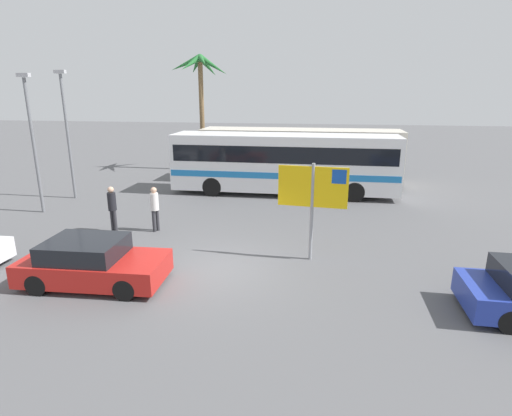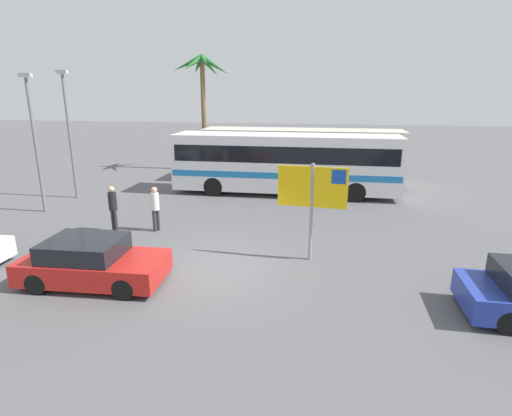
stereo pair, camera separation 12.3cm
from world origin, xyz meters
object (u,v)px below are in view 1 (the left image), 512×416
bus_front_coach (284,161)px  bus_rear_coach (300,153)px  pedestrian_crossing_lot (112,205)px  pedestrian_by_bus (155,205)px  car_red (92,263)px  ferry_sign (314,191)px

bus_front_coach → bus_rear_coach: (0.65, 3.15, 0.00)m
pedestrian_crossing_lot → pedestrian_by_bus: bearing=-54.3°
pedestrian_crossing_lot → bus_front_coach: bearing=-15.3°
car_red → pedestrian_crossing_lot: bearing=108.1°
bus_rear_coach → pedestrian_by_bus: (-5.05, -10.12, -0.73)m
bus_front_coach → ferry_sign: (1.77, -8.85, 0.54)m
bus_rear_coach → bus_front_coach: bearing=-101.7°
bus_front_coach → bus_rear_coach: bearing=78.3°
bus_rear_coach → car_red: bus_rear_coach is taller
pedestrian_crossing_lot → ferry_sign: bearing=-77.2°
car_red → pedestrian_crossing_lot: 4.63m
bus_front_coach → pedestrian_crossing_lot: size_ratio=6.49×
car_red → bus_front_coach: bearing=66.8°
bus_rear_coach → ferry_sign: size_ratio=3.69×
ferry_sign → pedestrian_crossing_lot: ferry_sign is taller
bus_rear_coach → ferry_sign: bearing=-84.7°
bus_front_coach → pedestrian_crossing_lot: (-6.00, -7.29, -0.70)m
bus_front_coach → ferry_sign: 9.04m
bus_rear_coach → car_red: bearing=-108.8°
bus_rear_coach → pedestrian_crossing_lot: size_ratio=6.49×
ferry_sign → pedestrian_crossing_lot: (-7.77, 1.56, -1.24)m
bus_front_coach → car_red: 12.46m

